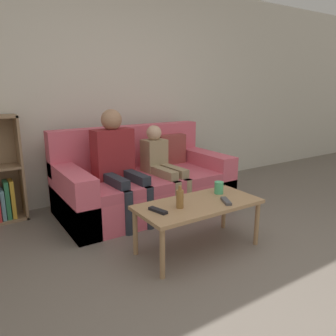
{
  "coord_description": "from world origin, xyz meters",
  "views": [
    {
      "loc": [
        -1.55,
        -1.25,
        1.36
      ],
      "look_at": [
        0.1,
        1.3,
        0.6
      ],
      "focal_mm": 35.0,
      "sensor_mm": 36.0,
      "label": 1
    }
  ],
  "objects": [
    {
      "name": "ground_plane",
      "position": [
        0.0,
        0.0,
        0.0
      ],
      "size": [
        22.0,
        22.0,
        0.0
      ],
      "primitive_type": "plane",
      "color": "#70665B"
    },
    {
      "name": "wall_back",
      "position": [
        0.0,
        2.53,
        1.3
      ],
      "size": [
        12.0,
        0.06,
        2.6
      ],
      "color": "beige",
      "rests_on": "ground_plane"
    },
    {
      "name": "couch",
      "position": [
        0.14,
        1.88,
        0.29
      ],
      "size": [
        1.86,
        0.98,
        0.91
      ],
      "color": "#DB5B70",
      "rests_on": "ground_plane"
    },
    {
      "name": "coffee_table",
      "position": [
        0.05,
        0.77,
        0.38
      ],
      "size": [
        1.05,
        0.5,
        0.42
      ],
      "color": "#A87F56",
      "rests_on": "ground_plane"
    },
    {
      "name": "person_adult",
      "position": [
        -0.22,
        1.78,
        0.65
      ],
      "size": [
        0.43,
        0.68,
        1.13
      ],
      "rotation": [
        0.0,
        0.0,
        0.05
      ],
      "color": "#282D38",
      "rests_on": "ground_plane"
    },
    {
      "name": "person_child",
      "position": [
        0.29,
        1.73,
        0.53
      ],
      "size": [
        0.28,
        0.67,
        0.94
      ],
      "rotation": [
        0.0,
        0.0,
        0.07
      ],
      "color": "#9E8966",
      "rests_on": "ground_plane"
    },
    {
      "name": "cup_near",
      "position": [
        0.36,
        0.86,
        0.48
      ],
      "size": [
        0.08,
        0.08,
        0.11
      ],
      "color": "#4CB77A",
      "rests_on": "coffee_table"
    },
    {
      "name": "tv_remote_0",
      "position": [
        0.25,
        0.65,
        0.43
      ],
      "size": [
        0.12,
        0.17,
        0.02
      ],
      "rotation": [
        0.0,
        0.0,
        -0.44
      ],
      "color": "#47474C",
      "rests_on": "coffee_table"
    },
    {
      "name": "tv_remote_1",
      "position": [
        -0.33,
        0.77,
        0.43
      ],
      "size": [
        0.09,
        0.18,
        0.02
      ],
      "rotation": [
        0.0,
        0.0,
        0.24
      ],
      "color": "black",
      "rests_on": "coffee_table"
    },
    {
      "name": "bottle",
      "position": [
        -0.14,
        0.75,
        0.5
      ],
      "size": [
        0.06,
        0.06,
        0.18
      ],
      "color": "olive",
      "rests_on": "coffee_table"
    }
  ]
}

